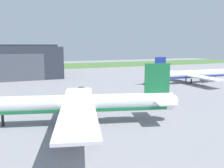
% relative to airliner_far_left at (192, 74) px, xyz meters
% --- Properties ---
extents(ground_plane, '(440.00, 440.00, 0.00)m').
position_rel_airliner_far_left_xyz_m(ground_plane, '(-65.03, -42.06, -3.94)').
color(ground_plane, gray).
extents(grass_field_strip, '(440.00, 56.00, 0.08)m').
position_rel_airliner_far_left_xyz_m(grass_field_strip, '(-65.03, 118.03, -3.90)').
color(grass_field_strip, '#487135').
rests_on(grass_field_strip, ground_plane).
extents(airliner_far_left, '(44.33, 38.81, 12.40)m').
position_rel_airliner_far_left_xyz_m(airliner_far_left, '(0.00, 0.00, 0.00)').
color(airliner_far_left, white).
rests_on(airliner_far_left, ground_plane).
extents(airliner_near_left, '(47.43, 44.18, 13.45)m').
position_rel_airliner_far_left_xyz_m(airliner_near_left, '(-65.91, -37.99, 0.45)').
color(airliner_near_left, white).
rests_on(airliner_near_left, ground_plane).
extents(pushback_tractor, '(4.20, 4.92, 2.34)m').
position_rel_airliner_far_left_xyz_m(pushback_tractor, '(-53.96, -5.84, -2.70)').
color(pushback_tractor, '#2D2D33').
rests_on(pushback_tractor, ground_plane).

